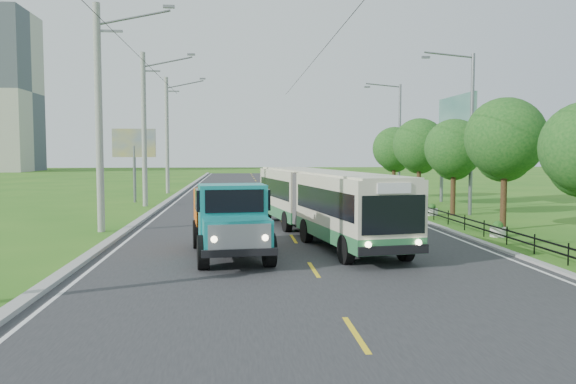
{
  "coord_description": "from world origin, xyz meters",
  "views": [
    {
      "loc": [
        -2.25,
        -16.42,
        3.51
      ],
      "look_at": [
        -0.19,
        6.45,
        1.9
      ],
      "focal_mm": 35.0,
      "sensor_mm": 36.0,
      "label": 1
    }
  ],
  "objects": [
    {
      "name": "pole_far",
      "position": [
        -8.26,
        33.0,
        5.09
      ],
      "size": [
        3.51,
        0.32,
        10.0
      ],
      "color": "gray",
      "rests_on": "ground"
    },
    {
      "name": "centre_dash",
      "position": [
        0.0,
        0.0,
        0.02
      ],
      "size": [
        0.12,
        2.2,
        0.0
      ],
      "primitive_type": "cube",
      "color": "yellow",
      "rests_on": "road"
    },
    {
      "name": "tree_fifth",
      "position": [
        9.86,
        20.14,
        3.85
      ],
      "size": [
        3.48,
        3.52,
        5.8
      ],
      "color": "#382314",
      "rests_on": "ground"
    },
    {
      "name": "pole_mid",
      "position": [
        -8.26,
        21.0,
        5.09
      ],
      "size": [
        3.51,
        0.32,
        10.0
      ],
      "color": "gray",
      "rests_on": "ground"
    },
    {
      "name": "streetlight_far",
      "position": [
        10.64,
        28.0,
        4.9
      ],
      "size": [
        3.02,
        0.2,
        9.07
      ],
      "color": "slate",
      "rests_on": "ground"
    },
    {
      "name": "planter_far",
      "position": [
        8.6,
        22.0,
        0.29
      ],
      "size": [
        0.64,
        0.64,
        0.67
      ],
      "color": "silver",
      "rests_on": "ground"
    },
    {
      "name": "edge_line_left",
      "position": [
        -6.65,
        20.0,
        0.02
      ],
      "size": [
        0.12,
        120.0,
        0.0
      ],
      "primitive_type": "cube",
      "color": "silver",
      "rests_on": "road"
    },
    {
      "name": "tree_back",
      "position": [
        9.86,
        26.14,
        3.65
      ],
      "size": [
        3.3,
        3.36,
        5.5
      ],
      "color": "#382314",
      "rests_on": "ground"
    },
    {
      "name": "tree_third",
      "position": [
        9.86,
        8.14,
        3.99
      ],
      "size": [
        3.6,
        3.62,
        6.0
      ],
      "color": "#382314",
      "rests_on": "ground"
    },
    {
      "name": "road",
      "position": [
        0.0,
        20.0,
        0.01
      ],
      "size": [
        14.0,
        120.0,
        0.02
      ],
      "primitive_type": "cube",
      "color": "#28282B",
      "rests_on": "ground"
    },
    {
      "name": "planter_mid",
      "position": [
        8.6,
        14.0,
        0.29
      ],
      "size": [
        0.64,
        0.64,
        0.67
      ],
      "color": "silver",
      "rests_on": "ground"
    },
    {
      "name": "railing_right",
      "position": [
        8.0,
        14.0,
        0.3
      ],
      "size": [
        0.04,
        40.0,
        0.6
      ],
      "primitive_type": "cube",
      "color": "black",
      "rests_on": "ground"
    },
    {
      "name": "edge_line_right",
      "position": [
        6.65,
        20.0,
        0.02
      ],
      "size": [
        0.12,
        120.0,
        0.0
      ],
      "primitive_type": "cube",
      "color": "silver",
      "rests_on": "road"
    },
    {
      "name": "billboard_right",
      "position": [
        12.3,
        20.0,
        5.34
      ],
      "size": [
        0.24,
        6.0,
        7.3
      ],
      "color": "slate",
      "rests_on": "ground"
    },
    {
      "name": "billboard_left",
      "position": [
        -9.5,
        24.0,
        3.87
      ],
      "size": [
        3.0,
        0.2,
        5.2
      ],
      "color": "slate",
      "rests_on": "ground"
    },
    {
      "name": "pole_near",
      "position": [
        -8.26,
        9.0,
        5.09
      ],
      "size": [
        3.51,
        0.32,
        10.0
      ],
      "color": "gray",
      "rests_on": "ground"
    },
    {
      "name": "curb_right",
      "position": [
        7.15,
        20.0,
        0.05
      ],
      "size": [
        0.3,
        120.0,
        0.1
      ],
      "primitive_type": "cube",
      "color": "#9E9E99",
      "rests_on": "ground"
    },
    {
      "name": "dump_truck",
      "position": [
        -2.52,
        2.53,
        1.41
      ],
      "size": [
        2.88,
        6.13,
        2.49
      ],
      "rotation": [
        0.0,
        0.0,
        0.11
      ],
      "color": "teal",
      "rests_on": "ground"
    },
    {
      "name": "tree_fourth",
      "position": [
        9.86,
        14.14,
        3.59
      ],
      "size": [
        3.24,
        3.31,
        5.4
      ],
      "color": "#382314",
      "rests_on": "ground"
    },
    {
      "name": "streetlight_mid",
      "position": [
        10.64,
        14.0,
        4.9
      ],
      "size": [
        3.02,
        0.2,
        9.07
      ],
      "color": "slate",
      "rests_on": "ground"
    },
    {
      "name": "curb_left",
      "position": [
        -7.2,
        20.0,
        0.07
      ],
      "size": [
        0.4,
        120.0,
        0.15
      ],
      "primitive_type": "cube",
      "color": "#9E9E99",
      "rests_on": "ground"
    },
    {
      "name": "planter_near",
      "position": [
        8.6,
        6.0,
        0.29
      ],
      "size": [
        0.64,
        0.64,
        0.67
      ],
      "color": "silver",
      "rests_on": "ground"
    },
    {
      "name": "bus",
      "position": [
        1.21,
        6.56,
        1.62
      ],
      "size": [
        4.48,
        14.11,
        2.69
      ],
      "rotation": [
        0.0,
        0.0,
        0.16
      ],
      "color": "#2D7140",
      "rests_on": "ground"
    },
    {
      "name": "ground",
      "position": [
        0.0,
        0.0,
        0.0
      ],
      "size": [
        240.0,
        240.0,
        0.0
      ],
      "primitive_type": "plane",
      "color": "#296618",
      "rests_on": "ground"
    }
  ]
}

